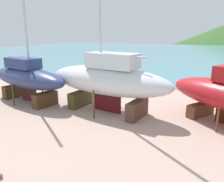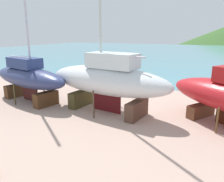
{
  "view_description": "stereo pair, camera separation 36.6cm",
  "coord_description": "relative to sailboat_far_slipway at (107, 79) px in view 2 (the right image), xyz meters",
  "views": [
    {
      "loc": [
        5.26,
        -16.03,
        5.98
      ],
      "look_at": [
        -1.23,
        -0.77,
        1.67
      ],
      "focal_mm": 36.08,
      "sensor_mm": 36.0,
      "label": 1
    },
    {
      "loc": [
        5.6,
        -15.88,
        5.98
      ],
      "look_at": [
        -1.23,
        -0.77,
        1.67
      ],
      "focal_mm": 36.08,
      "sensor_mm": 36.0,
      "label": 2
    }
  ],
  "objects": [
    {
      "name": "ground_plane",
      "position": [
        1.6,
        -3.81,
        -2.56
      ],
      "size": [
        51.04,
        51.04,
        0.0
      ],
      "primitive_type": "plane",
      "color": "tan"
    },
    {
      "name": "sea_water",
      "position": [
        1.6,
        57.69,
        -2.56
      ],
      "size": [
        150.14,
        97.48,
        0.01
      ],
      "primitive_type": "cube",
      "color": "teal",
      "rests_on": "ground"
    },
    {
      "name": "sailboat_far_slipway",
      "position": [
        0.0,
        0.0,
        0.0
      ],
      "size": [
        10.74,
        4.55,
        16.99
      ],
      "rotation": [
        0.0,
        0.0,
        3.0
      ],
      "color": "#463C1F",
      "rests_on": "ground"
    },
    {
      "name": "sailboat_small_center",
      "position": [
        -7.56,
        -0.3,
        -0.35
      ],
      "size": [
        9.63,
        4.78,
        14.26
      ],
      "rotation": [
        0.0,
        0.0,
        -0.24
      ],
      "color": "#55341D",
      "rests_on": "ground"
    }
  ]
}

